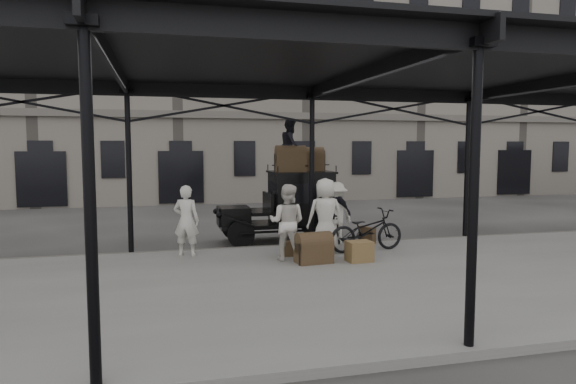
% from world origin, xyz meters
% --- Properties ---
extents(ground, '(120.00, 120.00, 0.00)m').
position_xyz_m(ground, '(0.00, 0.00, 0.00)').
color(ground, '#383533').
rests_on(ground, ground).
extents(platform, '(28.00, 8.00, 0.15)m').
position_xyz_m(platform, '(0.00, -2.00, 0.07)').
color(platform, slate).
rests_on(platform, ground).
extents(canopy, '(22.50, 9.00, 4.74)m').
position_xyz_m(canopy, '(0.00, -1.72, 4.60)').
color(canopy, black).
rests_on(canopy, ground).
extents(building_frontage, '(64.00, 8.00, 14.00)m').
position_xyz_m(building_frontage, '(0.00, 18.00, 7.00)').
color(building_frontage, slate).
rests_on(building_frontage, ground).
extents(taxi, '(3.65, 1.55, 2.18)m').
position_xyz_m(taxi, '(-0.28, 3.30, 1.20)').
color(taxi, black).
rests_on(taxi, ground).
extents(porter_left, '(0.78, 0.64, 1.83)m').
position_xyz_m(porter_left, '(-3.59, 1.21, 1.06)').
color(porter_left, beige).
rests_on(porter_left, platform).
extents(porter_midleft, '(1.14, 1.06, 1.88)m').
position_xyz_m(porter_midleft, '(-1.20, 0.12, 1.09)').
color(porter_midleft, beige).
rests_on(porter_midleft, platform).
extents(porter_centre, '(0.97, 0.65, 1.97)m').
position_xyz_m(porter_centre, '(0.03, 0.86, 1.13)').
color(porter_centre, silver).
rests_on(porter_centre, platform).
extents(porter_official, '(1.02, 1.10, 1.82)m').
position_xyz_m(porter_official, '(0.61, 1.80, 1.06)').
color(porter_official, black).
rests_on(porter_official, platform).
extents(porter_right, '(1.32, 1.03, 1.79)m').
position_xyz_m(porter_right, '(0.66, 1.80, 1.04)').
color(porter_right, silver).
rests_on(porter_right, platform).
extents(bicycle, '(2.24, 1.04, 1.13)m').
position_xyz_m(bicycle, '(1.11, 0.61, 0.72)').
color(bicycle, black).
rests_on(bicycle, platform).
extents(porter_roof, '(0.84, 0.94, 1.61)m').
position_xyz_m(porter_roof, '(-0.31, 3.20, 2.99)').
color(porter_roof, black).
rests_on(porter_roof, taxi).
extents(steamer_trunk_roof_near, '(0.94, 0.61, 0.66)m').
position_xyz_m(steamer_trunk_roof_near, '(-0.36, 3.05, 2.51)').
color(steamer_trunk_roof_near, '#4A3522').
rests_on(steamer_trunk_roof_near, taxi).
extents(steamer_trunk_roof_far, '(0.90, 0.62, 0.62)m').
position_xyz_m(steamer_trunk_roof_far, '(0.39, 3.50, 2.49)').
color(steamer_trunk_roof_far, '#4A3522').
rests_on(steamer_trunk_roof_far, taxi).
extents(steamer_trunk_platform, '(0.91, 0.62, 0.63)m').
position_xyz_m(steamer_trunk_platform, '(-0.65, -0.35, 0.46)').
color(steamer_trunk_platform, '#4A3522').
rests_on(steamer_trunk_platform, platform).
extents(wicker_hamper, '(0.63, 0.49, 0.50)m').
position_xyz_m(wicker_hamper, '(0.47, -0.48, 0.40)').
color(wicker_hamper, olive).
rests_on(wicker_hamper, platform).
extents(suitcase_upright, '(0.34, 0.62, 0.45)m').
position_xyz_m(suitcase_upright, '(1.64, 1.80, 0.38)').
color(suitcase_upright, '#4A3522').
rests_on(suitcase_upright, platform).
extents(suitcase_flat, '(0.60, 0.17, 0.40)m').
position_xyz_m(suitcase_flat, '(-0.97, 0.49, 0.35)').
color(suitcase_flat, '#4A3522').
rests_on(suitcase_flat, platform).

